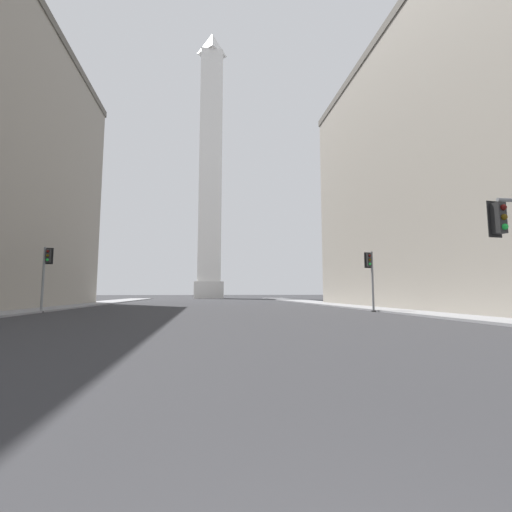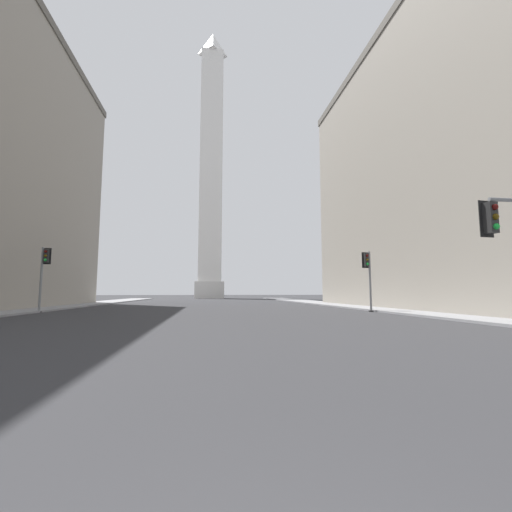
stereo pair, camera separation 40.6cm
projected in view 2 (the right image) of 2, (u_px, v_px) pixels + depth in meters
The scene contains 6 objects.
sidewalk_left at pixel (27, 310), 29.72m from camera, with size 5.00×105.78×0.15m, color gray.
sidewalk_right at pixel (371, 308), 34.06m from camera, with size 5.00×105.78×0.15m, color gray.
building_right at pixel (511, 161), 32.44m from camera, with size 23.58×42.28×28.06m.
obelisk at pixel (211, 165), 91.18m from camera, with size 7.29×7.29×73.14m.
traffic_light_mid_right at pixel (368, 272), 28.40m from camera, with size 0.79×0.51×4.98m.
traffic_light_mid_left at pixel (44, 269), 27.34m from camera, with size 0.77×0.51×5.21m.
Camera 2 is at (-0.25, -0.77, 1.60)m, focal length 24.00 mm.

